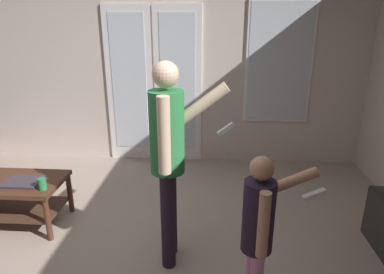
{
  "coord_description": "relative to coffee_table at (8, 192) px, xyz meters",
  "views": [
    {
      "loc": [
        0.88,
        -2.1,
        1.86
      ],
      "look_at": [
        0.72,
        0.25,
        1.03
      ],
      "focal_mm": 31.93,
      "sensor_mm": 36.0,
      "label": 1
    }
  ],
  "objects": [
    {
      "name": "ground_plane",
      "position": [
        1.03,
        -0.6,
        -0.33
      ],
      "size": [
        5.68,
        4.69,
        0.02
      ],
      "primitive_type": "cube",
      "color": "#A69486"
    },
    {
      "name": "wall_back_with_doors",
      "position": [
        1.09,
        1.71,
        0.96
      ],
      "size": [
        5.68,
        0.09,
        2.64
      ],
      "color": "beige",
      "rests_on": "ground_plane"
    },
    {
      "name": "coffee_table",
      "position": [
        0.0,
        0.0,
        0.0
      ],
      "size": [
        1.04,
        0.54,
        0.45
      ],
      "color": "#4D2C1C",
      "rests_on": "ground_plane"
    },
    {
      "name": "person_adult",
      "position": [
        1.58,
        -0.4,
        0.63
      ],
      "size": [
        0.62,
        0.44,
        1.59
      ],
      "color": "#2B1E2F",
      "rests_on": "ground_plane"
    },
    {
      "name": "person_child",
      "position": [
        2.18,
        -0.99,
        0.37
      ],
      "size": [
        0.51,
        0.35,
        1.15
      ],
      "color": "pink",
      "rests_on": "ground_plane"
    },
    {
      "name": "laptop_closed",
      "position": [
        0.19,
        -0.04,
        0.13
      ],
      "size": [
        0.33,
        0.25,
        0.02
      ],
      "primitive_type": "cube",
      "rotation": [
        0.0,
        0.0,
        0.01
      ],
      "color": "#3A333B",
      "rests_on": "coffee_table"
    },
    {
      "name": "cup_by_laptop",
      "position": [
        0.43,
        -0.14,
        0.17
      ],
      "size": [
        0.07,
        0.07,
        0.1
      ],
      "primitive_type": "cylinder",
      "color": "#298447",
      "rests_on": "coffee_table"
    }
  ]
}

